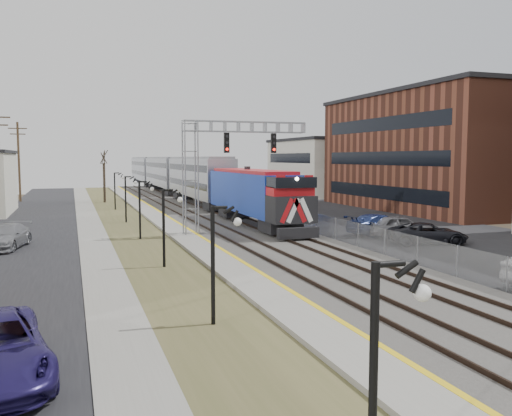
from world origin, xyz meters
name	(u,v)px	position (x,y,z in m)	size (l,w,h in m)	color
ground	(484,416)	(0.00, 0.00, 0.00)	(160.00, 160.00, 0.00)	#473D2D
street_west	(29,231)	(-11.50, 35.00, 0.02)	(7.00, 120.00, 0.04)	black
sidewalk	(91,228)	(-7.00, 35.00, 0.04)	(2.00, 120.00, 0.08)	gray
grass_median	(130,227)	(-4.00, 35.00, 0.03)	(4.00, 120.00, 0.06)	#494A27
platform	(167,224)	(-1.00, 35.00, 0.12)	(2.00, 120.00, 0.24)	gray
ballast_bed	(226,222)	(4.00, 35.00, 0.10)	(8.00, 120.00, 0.20)	#595651
parking_lot	(351,218)	(16.00, 35.00, 0.02)	(16.00, 120.00, 0.04)	black
platform_edge	(178,222)	(-0.12, 35.00, 0.24)	(0.24, 120.00, 0.01)	gold
track_near	(203,221)	(2.00, 35.00, 0.28)	(1.58, 120.00, 0.15)	#2D2119
track_far	(243,219)	(5.50, 35.00, 0.28)	(1.58, 120.00, 0.15)	#2D2119
train	(174,176)	(5.50, 67.40, 2.92)	(3.00, 85.85, 5.33)	#13309C
signal_gantry	(214,157)	(1.22, 27.99, 5.59)	(9.00, 1.07, 8.15)	gray
lampposts	(163,228)	(-4.00, 18.29, 2.00)	(0.14, 62.14, 4.00)	black
fence	(272,212)	(8.20, 35.00, 0.80)	(0.04, 120.00, 1.60)	gray
buildings_east	(507,150)	(30.00, 31.18, 6.31)	(16.00, 76.00, 15.00)	#ADA28B
bare_trees	(16,193)	(-12.66, 38.91, 2.70)	(12.30, 42.30, 5.95)	#382D23
car_lot_c	(428,234)	(13.22, 19.91, 0.68)	(2.27, 4.93, 1.37)	black
car_lot_d	(379,225)	(12.52, 24.67, 0.74)	(2.08, 5.12, 1.49)	navy
car_lot_e	(401,227)	(13.26, 22.93, 0.78)	(1.83, 4.55, 1.55)	slate
car_street_b	(6,237)	(-12.23, 26.84, 0.73)	(2.05, 5.04, 1.46)	gray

